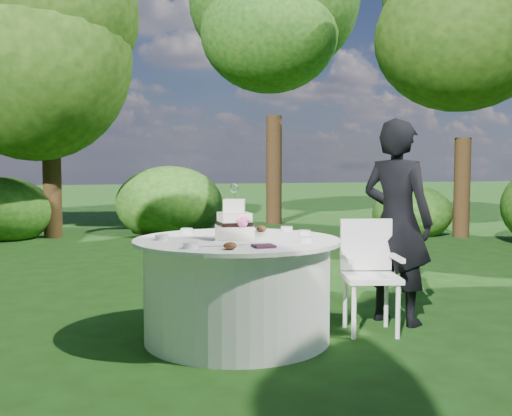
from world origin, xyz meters
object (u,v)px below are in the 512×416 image
(napkins, at_px, (264,246))
(cake, at_px, (235,224))
(chair, at_px, (369,266))
(guest, at_px, (397,222))
(table, at_px, (237,289))

(napkins, distance_m, cake, 0.53)
(chair, bearing_deg, guest, 25.20)
(guest, bearing_deg, table, 61.95)
(guest, xyz_separation_m, cake, (-1.42, -0.10, 0.03))
(napkins, relative_size, guest, 0.08)
(guest, xyz_separation_m, chair, (-0.33, -0.16, -0.34))
(table, bearing_deg, chair, -2.95)
(chair, bearing_deg, table, 177.05)
(napkins, bearing_deg, chair, 24.25)
(cake, bearing_deg, chair, -3.12)
(napkins, relative_size, chair, 0.16)
(table, relative_size, chair, 1.75)
(table, height_order, chair, chair)
(guest, height_order, cake, guest)
(table, bearing_deg, cake, 166.73)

